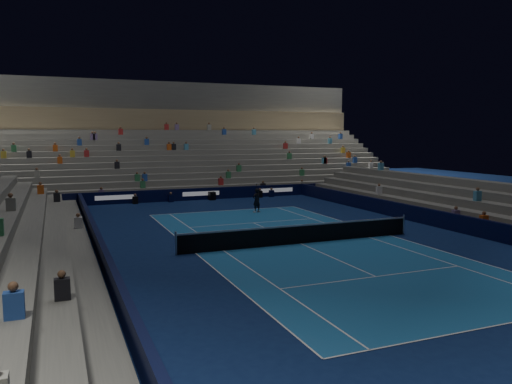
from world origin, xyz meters
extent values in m
plane|color=#0C1C4A|center=(0.00, 0.00, 0.00)|extent=(90.00, 90.00, 0.00)
cube|color=#1B5A99|center=(0.00, 0.00, 0.01)|extent=(10.97, 23.77, 0.01)
cube|color=black|center=(0.00, 18.50, 0.50)|extent=(44.00, 0.25, 1.00)
cube|color=black|center=(9.70, 0.00, 0.50)|extent=(0.25, 37.00, 1.00)
cube|color=black|center=(-9.70, 0.00, 0.50)|extent=(0.25, 37.00, 1.00)
cube|color=slate|center=(0.00, 19.50, 0.25)|extent=(44.00, 1.00, 0.50)
cube|color=slate|center=(0.00, 20.50, 0.50)|extent=(44.00, 1.00, 1.00)
cube|color=slate|center=(0.00, 21.50, 0.75)|extent=(44.00, 1.00, 1.50)
cube|color=slate|center=(0.00, 22.50, 1.00)|extent=(44.00, 1.00, 2.00)
cube|color=slate|center=(0.00, 23.50, 1.25)|extent=(44.00, 1.00, 2.50)
cube|color=slate|center=(0.00, 24.50, 1.50)|extent=(44.00, 1.00, 3.00)
cube|color=slate|center=(0.00, 25.50, 1.75)|extent=(44.00, 1.00, 3.50)
cube|color=slate|center=(0.00, 26.50, 2.00)|extent=(44.00, 1.00, 4.00)
cube|color=slate|center=(0.00, 27.50, 2.25)|extent=(44.00, 1.00, 4.50)
cube|color=slate|center=(0.00, 28.50, 2.50)|extent=(44.00, 1.00, 5.00)
cube|color=slate|center=(0.00, 29.50, 2.75)|extent=(44.00, 1.00, 5.50)
cube|color=slate|center=(0.00, 30.50, 3.00)|extent=(44.00, 1.00, 6.00)
cube|color=#887554|center=(0.00, 31.60, 7.10)|extent=(44.00, 0.60, 2.20)
cube|color=#4B4C49|center=(0.00, 33.00, 9.70)|extent=(44.00, 2.40, 3.00)
cube|color=slate|center=(10.50, 0.00, 0.25)|extent=(1.00, 37.00, 0.50)
cube|color=slate|center=(11.50, 0.00, 0.50)|extent=(1.00, 37.00, 1.00)
cube|color=slate|center=(12.50, 0.00, 0.75)|extent=(1.00, 37.00, 1.50)
cube|color=slate|center=(13.50, 0.00, 1.00)|extent=(1.00, 37.00, 2.00)
cube|color=slate|center=(14.50, 0.00, 1.25)|extent=(1.00, 37.00, 2.50)
cube|color=slate|center=(-10.50, 0.00, 0.25)|extent=(1.00, 37.00, 0.50)
cube|color=slate|center=(-11.50, 0.00, 0.50)|extent=(1.00, 37.00, 1.00)
cube|color=slate|center=(-12.50, 0.00, 0.75)|extent=(1.00, 37.00, 1.50)
cube|color=slate|center=(-13.50, 0.00, 1.00)|extent=(1.00, 37.00, 2.00)
cylinder|color=#B2B2B7|center=(-6.40, 0.00, 0.55)|extent=(0.10, 0.10, 1.10)
cylinder|color=#B2B2B7|center=(6.40, 0.00, 0.55)|extent=(0.10, 0.10, 1.10)
cube|color=black|center=(0.00, 0.00, 0.45)|extent=(12.80, 0.03, 0.90)
cube|color=white|center=(0.00, 0.00, 0.94)|extent=(12.80, 0.04, 0.08)
imported|color=black|center=(1.82, 10.37, 0.86)|extent=(0.72, 0.58, 1.72)
cube|color=black|center=(0.85, 18.04, 0.34)|extent=(0.52, 0.63, 0.68)
cylinder|color=black|center=(0.85, 17.55, 0.55)|extent=(0.16, 0.35, 0.16)
camera|label=1|loc=(-11.40, -22.07, 5.49)|focal=34.89mm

